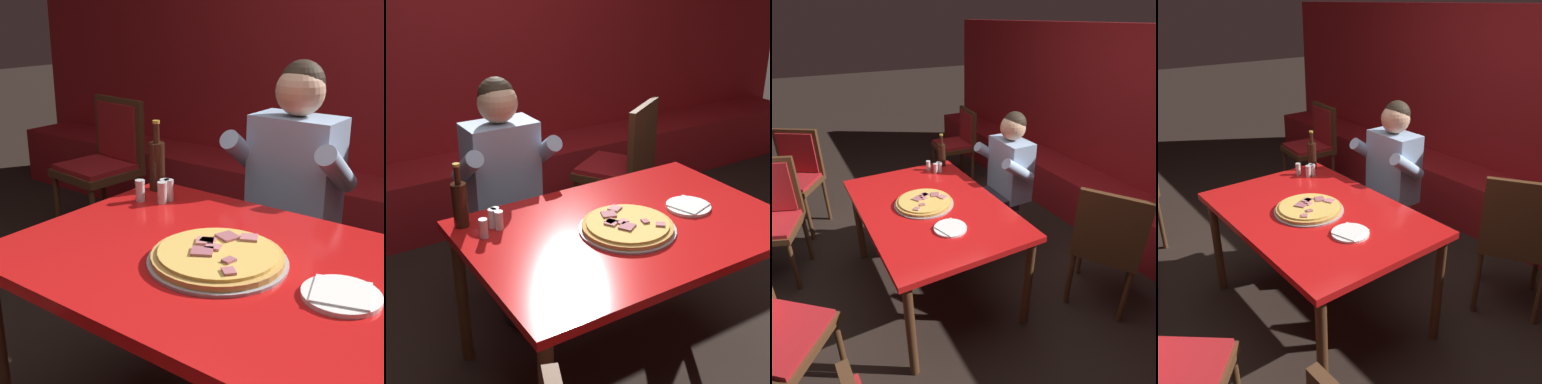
{
  "view_description": "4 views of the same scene",
  "coord_description": "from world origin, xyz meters",
  "views": [
    {
      "loc": [
        0.78,
        -1.23,
        1.46
      ],
      "look_at": [
        -0.17,
        0.02,
        0.93
      ],
      "focal_mm": 50.0,
      "sensor_mm": 36.0,
      "label": 1
    },
    {
      "loc": [
        -1.28,
        -1.65,
        1.85
      ],
      "look_at": [
        -0.07,
        0.31,
        0.81
      ],
      "focal_mm": 50.0,
      "sensor_mm": 36.0,
      "label": 2
    },
    {
      "loc": [
        1.99,
        -0.79,
        1.96
      ],
      "look_at": [
        0.18,
        0.18,
        0.89
      ],
      "focal_mm": 32.0,
      "sensor_mm": 36.0,
      "label": 3
    },
    {
      "loc": [
        1.95,
        -1.27,
        1.93
      ],
      "look_at": [
        0.03,
        0.24,
        0.82
      ],
      "focal_mm": 40.0,
      "sensor_mm": 36.0,
      "label": 4
    }
  ],
  "objects": [
    {
      "name": "beer_bottle",
      "position": [
        -0.62,
        0.38,
        0.86
      ],
      "size": [
        0.07,
        0.07,
        0.29
      ],
      "color": "black",
      "rests_on": "main_dining_table"
    },
    {
      "name": "ground_plane",
      "position": [
        0.0,
        0.0,
        0.0
      ],
      "size": [
        24.0,
        24.0,
        0.0
      ],
      "primitive_type": "plane",
      "color": "black"
    },
    {
      "name": "plate_white_paper",
      "position": [
        0.35,
        -0.01,
        0.76
      ],
      "size": [
        0.21,
        0.21,
        0.02
      ],
      "color": "white",
      "rests_on": "main_dining_table"
    },
    {
      "name": "shaker_parmesan",
      "position": [
        -0.49,
        0.3,
        0.79
      ],
      "size": [
        0.04,
        0.04,
        0.09
      ],
      "color": "silver",
      "rests_on": "main_dining_table"
    },
    {
      "name": "main_dining_table",
      "position": [
        0.0,
        0.0,
        0.68
      ],
      "size": [
        1.4,
        0.95,
        0.75
      ],
      "color": "#4C2D19",
      "rests_on": "ground_plane"
    },
    {
      "name": "shaker_oregano",
      "position": [
        -0.51,
        0.29,
        0.79
      ],
      "size": [
        0.04,
        0.04,
        0.09
      ],
      "color": "silver",
      "rests_on": "main_dining_table"
    },
    {
      "name": "dining_chair_far_left",
      "position": [
        0.74,
        1.01,
        0.58
      ],
      "size": [
        0.61,
        0.61,
        0.98
      ],
      "color": "#4C2D19",
      "rests_on": "ground_plane"
    },
    {
      "name": "shaker_red_pepper_flakes",
      "position": [
        -0.58,
        0.23,
        0.79
      ],
      "size": [
        0.04,
        0.04,
        0.09
      ],
      "color": "silver",
      "rests_on": "main_dining_table"
    },
    {
      "name": "pizza",
      "position": [
        -0.03,
        -0.04,
        0.77
      ],
      "size": [
        0.42,
        0.42,
        0.05
      ],
      "color": "#9E9EA3",
      "rests_on": "main_dining_table"
    },
    {
      "name": "shaker_black_pepper",
      "position": [
        -0.49,
        0.26,
        0.79
      ],
      "size": [
        0.04,
        0.04,
        0.09
      ],
      "color": "silver",
      "rests_on": "main_dining_table"
    },
    {
      "name": "booth_wall_panel",
      "position": [
        0.0,
        2.18,
        0.95
      ],
      "size": [
        6.8,
        0.16,
        1.9
      ],
      "primitive_type": "cube",
      "color": "#A3191E",
      "rests_on": "ground_plane"
    },
    {
      "name": "diner_seated_blue_shirt",
      "position": [
        -0.22,
        0.76,
        0.71
      ],
      "size": [
        0.53,
        0.53,
        1.27
      ],
      "color": "black",
      "rests_on": "ground_plane"
    },
    {
      "name": "booth_bench",
      "position": [
        0.0,
        1.86,
        0.23
      ],
      "size": [
        6.46,
        0.48,
        0.46
      ],
      "primitive_type": "cube",
      "color": "#A3191E",
      "rests_on": "ground_plane"
    }
  ]
}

